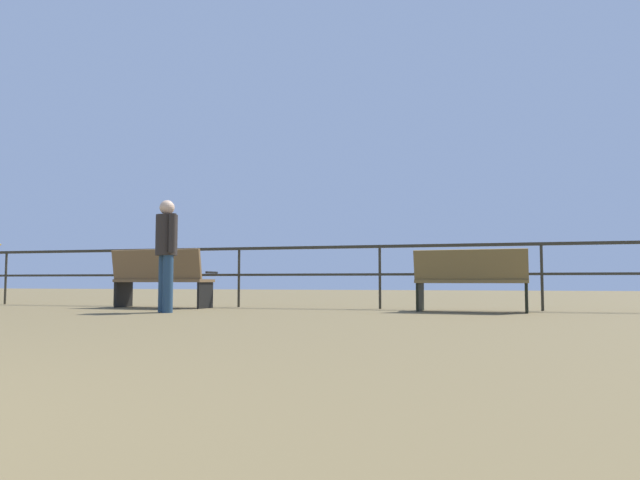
% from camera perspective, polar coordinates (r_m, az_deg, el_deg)
% --- Properties ---
extents(pier_railing, '(22.65, 0.05, 1.05)m').
position_cam_1_polar(pier_railing, '(10.09, -1.26, -2.10)').
color(pier_railing, '#2F2C1F').
rests_on(pier_railing, ground_plane).
extents(bench_near_left, '(1.73, 0.79, 0.99)m').
position_cam_1_polar(bench_near_left, '(10.45, -15.15, -3.40)').
color(bench_near_left, brown).
rests_on(bench_near_left, ground_plane).
extents(bench_near_right, '(1.66, 0.81, 0.92)m').
position_cam_1_polar(bench_near_right, '(8.99, 14.34, -3.56)').
color(bench_near_right, brown).
rests_on(bench_near_right, ground_plane).
extents(person_by_bench, '(0.44, 0.36, 1.64)m').
position_cam_1_polar(person_by_bench, '(8.91, -14.60, -0.73)').
color(person_by_bench, navy).
rests_on(person_by_bench, ground_plane).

